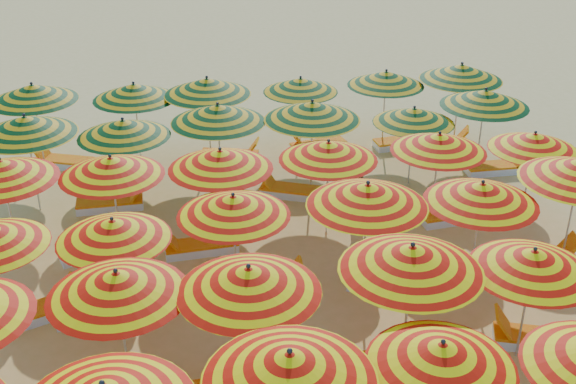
# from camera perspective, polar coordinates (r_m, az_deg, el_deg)

# --- Properties ---
(ground) EXTENTS (120.00, 120.00, 0.00)m
(ground) POSITION_cam_1_polar(r_m,az_deg,el_deg) (16.61, 0.28, -5.70)
(ground) COLOR #E8B967
(ground) RESTS_ON ground
(umbrella_2) EXTENTS (2.51, 2.51, 2.65)m
(umbrella_2) POSITION_cam_1_polar(r_m,az_deg,el_deg) (10.21, 0.13, -13.65)
(umbrella_2) COLOR silver
(umbrella_2) RESTS_ON ground
(umbrella_3) EXTENTS (2.99, 2.99, 2.39)m
(umbrella_3) POSITION_cam_1_polar(r_m,az_deg,el_deg) (10.99, 12.04, -12.51)
(umbrella_3) COLOR silver
(umbrella_3) RESTS_ON ground
(umbrella_7) EXTENTS (3.14, 3.14, 2.53)m
(umbrella_7) POSITION_cam_1_polar(r_m,az_deg,el_deg) (12.31, -13.35, -7.09)
(umbrella_7) COLOR silver
(umbrella_7) RESTS_ON ground
(umbrella_8) EXTENTS (2.98, 2.98, 2.60)m
(umbrella_8) POSITION_cam_1_polar(r_m,az_deg,el_deg) (12.00, -3.12, -6.95)
(umbrella_8) COLOR silver
(umbrella_8) RESTS_ON ground
(umbrella_9) EXTENTS (3.29, 3.29, 2.69)m
(umbrella_9) POSITION_cam_1_polar(r_m,az_deg,el_deg) (12.57, 9.74, -5.20)
(umbrella_9) COLOR silver
(umbrella_9) RESTS_ON ground
(umbrella_10) EXTENTS (2.70, 2.70, 2.41)m
(umbrella_10) POSITION_cam_1_polar(r_m,az_deg,el_deg) (13.49, 18.81, -5.19)
(umbrella_10) COLOR silver
(umbrella_10) RESTS_ON ground
(umbrella_13) EXTENTS (2.75, 2.75, 2.36)m
(umbrella_13) POSITION_cam_1_polar(r_m,az_deg,el_deg) (14.20, -13.66, -2.93)
(umbrella_13) COLOR silver
(umbrella_13) RESTS_ON ground
(umbrella_14) EXTENTS (2.45, 2.45, 2.46)m
(umbrella_14) POSITION_cam_1_polar(r_m,az_deg,el_deg) (14.51, -4.34, -1.09)
(umbrella_14) COLOR silver
(umbrella_14) RESTS_ON ground
(umbrella_15) EXTENTS (3.26, 3.26, 2.65)m
(umbrella_15) POSITION_cam_1_polar(r_m,az_deg,el_deg) (14.60, 6.29, -0.23)
(umbrella_15) COLOR silver
(umbrella_15) RESTS_ON ground
(umbrella_16) EXTENTS (2.91, 2.91, 2.52)m
(umbrella_16) POSITION_cam_1_polar(r_m,az_deg,el_deg) (15.36, 15.05, -0.09)
(umbrella_16) COLOR silver
(umbrella_16) RESTS_ON ground
(umbrella_18) EXTENTS (3.17, 3.17, 2.57)m
(umbrella_18) POSITION_cam_1_polar(r_m,az_deg,el_deg) (16.91, -21.71, 1.62)
(umbrella_18) COLOR silver
(umbrella_18) RESTS_ON ground
(umbrella_19) EXTENTS (2.76, 2.76, 2.50)m
(umbrella_19) POSITION_cam_1_polar(r_m,az_deg,el_deg) (16.51, -13.80, 1.96)
(umbrella_19) COLOR silver
(umbrella_19) RESTS_ON ground
(umbrella_20) EXTENTS (3.08, 3.08, 2.54)m
(umbrella_20) POSITION_cam_1_polar(r_m,az_deg,el_deg) (16.35, -5.37, 2.56)
(umbrella_20) COLOR silver
(umbrella_20) RESTS_ON ground
(umbrella_21) EXTENTS (2.38, 2.38, 2.48)m
(umbrella_21) POSITION_cam_1_polar(r_m,az_deg,el_deg) (16.89, 3.21, 3.26)
(umbrella_21) COLOR silver
(umbrella_21) RESTS_ON ground
(umbrella_22) EXTENTS (2.50, 2.50, 2.46)m
(umbrella_22) POSITION_cam_1_polar(r_m,az_deg,el_deg) (17.73, 11.84, 3.84)
(umbrella_22) COLOR silver
(umbrella_22) RESTS_ON ground
(umbrella_23) EXTENTS (2.47, 2.47, 2.34)m
(umbrella_23) POSITION_cam_1_polar(r_m,az_deg,el_deg) (18.69, 18.87, 3.80)
(umbrella_23) COLOR silver
(umbrella_23) RESTS_ON ground
(umbrella_24) EXTENTS (3.10, 3.10, 2.67)m
(umbrella_24) POSITION_cam_1_polar(r_m,az_deg,el_deg) (19.02, -20.02, 4.96)
(umbrella_24) COLOR silver
(umbrella_24) RESTS_ON ground
(umbrella_25) EXTENTS (2.45, 2.45, 2.48)m
(umbrella_25) POSITION_cam_1_polar(r_m,az_deg,el_deg) (18.61, -12.88, 4.92)
(umbrella_25) COLOR silver
(umbrella_25) RESTS_ON ground
(umbrella_26) EXTENTS (3.28, 3.28, 2.63)m
(umbrella_26) POSITION_cam_1_polar(r_m,az_deg,el_deg) (18.82, -5.56, 6.18)
(umbrella_26) COLOR silver
(umbrella_26) RESTS_ON ground
(umbrella_27) EXTENTS (2.98, 2.98, 2.68)m
(umbrella_27) POSITION_cam_1_polar(r_m,az_deg,el_deg) (18.80, 1.92, 6.42)
(umbrella_27) COLOR silver
(umbrella_27) RESTS_ON ground
(umbrella_28) EXTENTS (2.79, 2.79, 2.33)m
(umbrella_28) POSITION_cam_1_polar(r_m,az_deg,el_deg) (19.63, 9.92, 5.97)
(umbrella_28) COLOR silver
(umbrella_28) RESTS_ON ground
(umbrella_29) EXTENTS (2.59, 2.59, 2.58)m
(umbrella_29) POSITION_cam_1_polar(r_m,az_deg,el_deg) (20.68, 15.31, 7.17)
(umbrella_29) COLOR silver
(umbrella_29) RESTS_ON ground
(umbrella_30) EXTENTS (2.65, 2.65, 2.61)m
(umbrella_30) POSITION_cam_1_polar(r_m,az_deg,el_deg) (21.51, -19.52, 7.41)
(umbrella_30) COLOR silver
(umbrella_30) RESTS_ON ground
(umbrella_31) EXTENTS (3.07, 3.07, 2.51)m
(umbrella_31) POSITION_cam_1_polar(r_m,az_deg,el_deg) (21.12, -12.07, 7.77)
(umbrella_31) COLOR silver
(umbrella_31) RESTS_ON ground
(umbrella_32) EXTENTS (3.07, 3.07, 2.65)m
(umbrella_32) POSITION_cam_1_polar(r_m,az_deg,el_deg) (20.84, -6.41, 8.29)
(umbrella_32) COLOR silver
(umbrella_32) RESTS_ON ground
(umbrella_33) EXTENTS (2.69, 2.69, 2.36)m
(umbrella_33) POSITION_cam_1_polar(r_m,az_deg,el_deg) (21.61, 1.00, 8.45)
(umbrella_33) COLOR silver
(umbrella_33) RESTS_ON ground
(umbrella_34) EXTENTS (2.75, 2.75, 2.46)m
(umbrella_34) POSITION_cam_1_polar(r_m,az_deg,el_deg) (22.12, 7.74, 8.88)
(umbrella_34) COLOR silver
(umbrella_34) RESTS_ON ground
(umbrella_35) EXTENTS (2.67, 2.67, 2.66)m
(umbrella_35) POSITION_cam_1_polar(r_m,az_deg,el_deg) (22.56, 13.53, 9.19)
(umbrella_35) COLOR silver
(umbrella_35) RESTS_ON ground
(lounger_5) EXTENTS (1.78, 0.73, 0.69)m
(lounger_5) POSITION_cam_1_polar(r_m,az_deg,el_deg) (13.72, 7.00, -13.31)
(lounger_5) COLOR white
(lounger_5) RESTS_ON ground
(lounger_6) EXTENTS (1.83, 1.13, 0.69)m
(lounger_6) POSITION_cam_1_polar(r_m,az_deg,el_deg) (14.96, 19.03, -10.91)
(lounger_6) COLOR white
(lounger_6) RESTS_ON ground
(lounger_8) EXTENTS (1.82, 1.20, 0.69)m
(lounger_8) POSITION_cam_1_polar(r_m,az_deg,el_deg) (15.70, -19.06, -8.91)
(lounger_8) COLOR white
(lounger_8) RESTS_ON ground
(lounger_9) EXTENTS (1.82, 1.03, 0.69)m
(lounger_9) POSITION_cam_1_polar(r_m,az_deg,el_deg) (15.48, -14.71, -8.79)
(lounger_9) COLOR white
(lounger_9) RESTS_ON ground
(lounger_10) EXTENTS (1.75, 0.64, 0.69)m
(lounger_10) POSITION_cam_1_polar(r_m,az_deg,el_deg) (15.62, -1.89, -7.40)
(lounger_10) COLOR white
(lounger_10) RESTS_ON ground
(lounger_11) EXTENTS (1.82, 1.18, 0.69)m
(lounger_11) POSITION_cam_1_polar(r_m,az_deg,el_deg) (15.83, 8.02, -7.16)
(lounger_11) COLOR white
(lounger_11) RESTS_ON ground
(lounger_12) EXTENTS (1.81, 0.87, 0.69)m
(lounger_12) POSITION_cam_1_polar(r_m,az_deg,el_deg) (17.54, 19.16, -4.85)
(lounger_12) COLOR white
(lounger_12) RESTS_ON ground
(lounger_13) EXTENTS (1.83, 1.13, 0.69)m
(lounger_13) POSITION_cam_1_polar(r_m,az_deg,el_deg) (17.48, -14.72, -4.29)
(lounger_13) COLOR white
(lounger_13) RESTS_ON ground
(lounger_14) EXTENTS (1.77, 0.72, 0.69)m
(lounger_14) POSITION_cam_1_polar(r_m,az_deg,el_deg) (17.09, -7.01, -4.29)
(lounger_14) COLOR white
(lounger_14) RESTS_ON ground
(lounger_15) EXTENTS (1.79, 0.77, 0.69)m
(lounger_15) POSITION_cam_1_polar(r_m,az_deg,el_deg) (18.75, 13.04, -1.80)
(lounger_15) COLOR white
(lounger_15) RESTS_ON ground
(lounger_16) EXTENTS (1.75, 0.64, 0.69)m
(lounger_16) POSITION_cam_1_polar(r_m,az_deg,el_deg) (19.39, -13.75, -0.87)
(lounger_16) COLOR white
(lounger_16) RESTS_ON ground
(lounger_17) EXTENTS (1.82, 1.21, 0.69)m
(lounger_17) POSITION_cam_1_polar(r_m,az_deg,el_deg) (19.48, 0.18, 0.11)
(lounger_17) COLOR white
(lounger_17) RESTS_ON ground
(lounger_18) EXTENTS (1.74, 0.59, 0.69)m
(lounger_18) POSITION_cam_1_polar(r_m,az_deg,el_deg) (21.66, 16.14, 1.88)
(lounger_18) COLOR white
(lounger_18) RESTS_ON ground
(lounger_19) EXTENTS (1.83, 1.16, 0.69)m
(lounger_19) POSITION_cam_1_polar(r_m,az_deg,el_deg) (22.19, -17.40, 2.32)
(lounger_19) COLOR white
(lounger_19) RESTS_ON ground
(lounger_20) EXTENTS (1.82, 1.02, 0.69)m
(lounger_20) POSITION_cam_1_polar(r_m,az_deg,el_deg) (21.63, -4.53, 2.88)
(lounger_20) COLOR white
(lounger_20) RESTS_ON ground
(lounger_21) EXTENTS (1.82, 0.95, 0.69)m
(lounger_21) POSITION_cam_1_polar(r_m,az_deg,el_deg) (22.26, 2.30, 3.68)
(lounger_21) COLOR white
(lounger_21) RESTS_ON ground
(lounger_22) EXTENTS (1.79, 0.77, 0.69)m
(lounger_22) POSITION_cam_1_polar(r_m,az_deg,el_deg) (22.78, 9.05, 3.92)
(lounger_22) COLOR white
(lounger_22) RESTS_ON ground
(lounger_23) EXTENTS (1.82, 1.17, 0.69)m
(lounger_23) POSITION_cam_1_polar(r_m,az_deg,el_deg) (23.00, 11.91, 3.89)
(lounger_23) COLOR white
(lounger_23) RESTS_ON ground
(beachgoer_b) EXTENTS (0.85, 0.91, 1.48)m
(beachgoer_b) POSITION_cam_1_polar(r_m,az_deg,el_deg) (17.92, 5.41, -0.46)
(beachgoer_b) COLOR tan
(beachgoer_b) RESTS_ON ground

